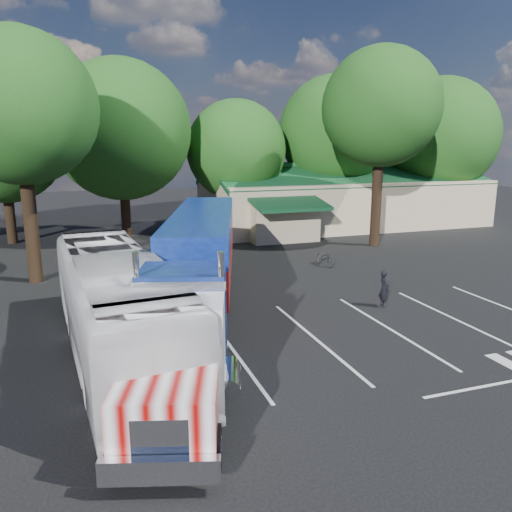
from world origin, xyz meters
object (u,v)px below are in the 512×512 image
object	(u,v)px
semi_truck	(199,261)
woman	(384,288)
bicycle	(325,258)
silver_sedan	(327,224)
tour_bus	(117,305)

from	to	relation	value
semi_truck	woman	world-z (taller)	semi_truck
semi_truck	bicycle	world-z (taller)	semi_truck
woman	silver_sedan	world-z (taller)	woman
semi_truck	silver_sedan	world-z (taller)	semi_truck
bicycle	semi_truck	bearing A→B (deg)	-150.15
tour_bus	silver_sedan	distance (m)	25.87
semi_truck	tour_bus	distance (m)	4.55
woman	tour_bus	distance (m)	11.64
semi_truck	woman	size ratio (longest dim) A/B	12.14
semi_truck	woman	xyz separation A→B (m)	(8.01, -1.35, -1.58)
tour_bus	silver_sedan	bearing A→B (deg)	41.88
woman	bicycle	bearing A→B (deg)	3.20
woman	tour_bus	size ratio (longest dim) A/B	0.13
bicycle	silver_sedan	distance (m)	10.96
tour_bus	silver_sedan	world-z (taller)	tour_bus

